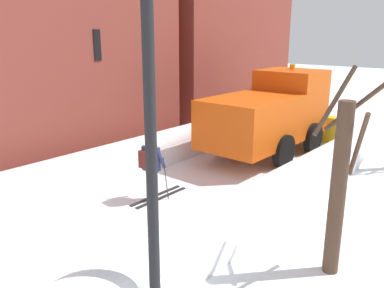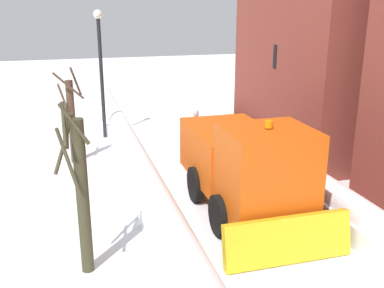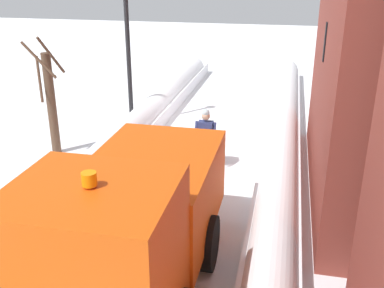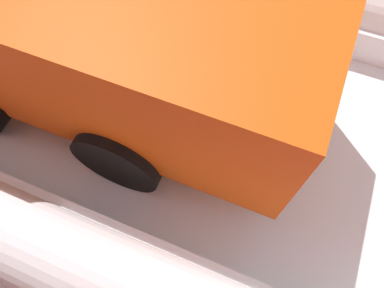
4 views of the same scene
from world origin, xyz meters
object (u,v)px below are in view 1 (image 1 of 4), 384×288
at_px(plow_truck, 271,113).
at_px(traffic_light_pole, 96,73).
at_px(skier, 151,164).
at_px(street_lamp, 149,91).
at_px(bare_tree_near, 339,184).

bearing_deg(plow_truck, traffic_light_pole, -123.46).
xyz_separation_m(skier, street_lamp, (3.40, -3.20, 2.52)).
xyz_separation_m(plow_truck, street_lamp, (3.19, -8.91, 2.04)).
xyz_separation_m(plow_truck, bare_tree_near, (4.62, -5.82, 0.23)).
bearing_deg(bare_tree_near, street_lamp, -114.88).
distance_m(traffic_light_pole, street_lamp, 7.59).
bearing_deg(traffic_light_pole, plow_truck, 56.54).
xyz_separation_m(plow_truck, skier, (-0.21, -5.71, -0.48)).
bearing_deg(bare_tree_near, skier, 178.71).
height_order(skier, traffic_light_pole, traffic_light_pole).
xyz_separation_m(skier, traffic_light_pole, (-3.08, 0.72, 2.04)).
relative_size(traffic_light_pole, bare_tree_near, 1.16).
relative_size(plow_truck, street_lamp, 1.07).
xyz_separation_m(skier, bare_tree_near, (4.83, -0.11, 0.70)).
height_order(plow_truck, street_lamp, street_lamp).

